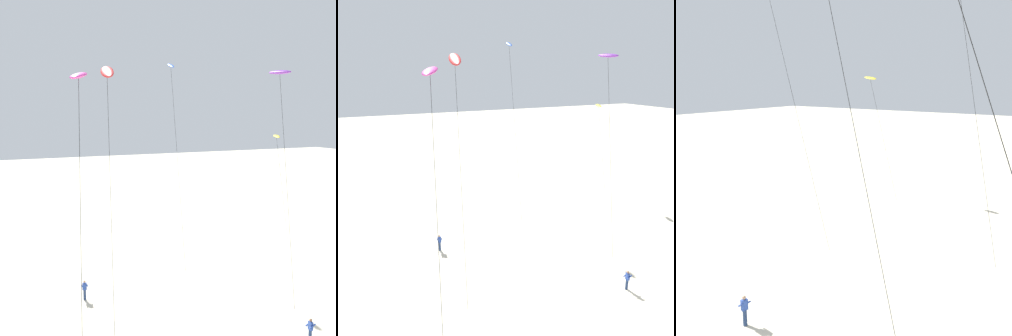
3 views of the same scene
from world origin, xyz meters
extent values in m
ellipsoid|color=yellow|center=(16.55, 19.98, 12.59)|extent=(1.09, 1.91, 0.56)
cylinder|color=#262626|center=(16.01, 17.94, 6.26)|extent=(1.11, 4.09, 12.52)
cylinder|color=#262626|center=(-9.56, 4.46, 9.04)|extent=(1.48, 5.45, 18.09)
cylinder|color=#262626|center=(5.36, 4.75, 9.30)|extent=(1.09, 4.02, 18.60)
cylinder|color=#262626|center=(1.91, 17.76, 10.28)|extent=(2.12, 7.86, 20.57)
cylinder|color=navy|center=(-9.77, 11.43, 0.44)|extent=(0.22, 0.22, 0.88)
cube|color=#2D4CA5|center=(-9.77, 11.43, 1.17)|extent=(0.38, 0.29, 0.58)
sphere|color=tan|center=(-9.77, 11.43, 1.57)|extent=(0.20, 0.20, 0.20)
cylinder|color=#2D4CA5|center=(-9.98, 11.49, 1.22)|extent=(0.23, 0.51, 0.39)
cylinder|color=#2D4CA5|center=(-9.56, 11.36, 1.22)|extent=(0.23, 0.51, 0.39)
camera|label=1|loc=(-17.86, -22.16, 15.27)|focal=45.86mm
camera|label=2|loc=(-17.34, -19.47, 17.25)|focal=36.90mm
camera|label=3|loc=(-23.81, -4.48, 12.60)|focal=46.79mm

